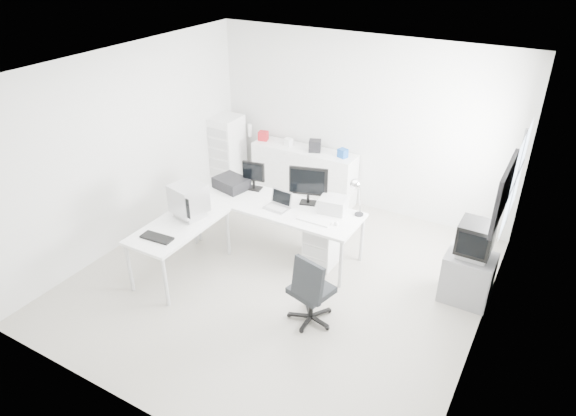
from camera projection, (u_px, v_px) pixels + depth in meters
The scene contains 30 objects.
floor at pixel (281, 279), 6.88m from camera, with size 5.00×5.00×0.01m, color silver.
ceiling at pixel (279, 70), 5.52m from camera, with size 5.00×5.00×0.01m, color white.
back_wall at pixel (360, 125), 8.10m from camera, with size 5.00×0.02×2.80m, color silver.
left_wall at pixel (129, 147), 7.29m from camera, with size 0.02×5.00×2.80m, color silver.
right_wall at pixel (495, 242), 5.12m from camera, with size 0.02×5.00×2.80m, color silver.
window at pixel (516, 178), 5.94m from camera, with size 0.02×1.20×1.10m, color white, non-canonical shape.
wall_picture at pixel (504, 193), 4.96m from camera, with size 0.04×0.90×0.60m, color black, non-canonical shape.
main_desk at pixel (278, 228), 7.33m from camera, with size 2.40×0.80×0.75m, color white, non-canonical shape.
side_desk at pixel (181, 248), 6.86m from camera, with size 0.70×1.40×0.75m, color white, non-canonical shape.
drawer_pedestal at pixel (323, 244), 7.10m from camera, with size 0.40×0.50×0.60m, color white.
inkjet_printer at pixel (231, 183), 7.55m from camera, with size 0.47×0.36×0.17m, color black.
lcd_monitor_small at pixel (254, 176), 7.47m from camera, with size 0.34×0.19×0.42m, color black, non-canonical shape.
lcd_monitor_large at pixel (308, 185), 7.05m from camera, with size 0.54×0.21×0.56m, color black, non-canonical shape.
laptop at pixel (277, 202), 7.00m from camera, with size 0.32×0.33×0.21m, color #B7B7BA, non-canonical shape.
white_keyboard at pixel (314, 221), 6.75m from camera, with size 0.47×0.14×0.02m, color white.
white_mouse at pixel (336, 223), 6.64m from camera, with size 0.06×0.06×0.06m, color white.
laser_printer at pixel (333, 205), 6.94m from camera, with size 0.35×0.30×0.20m, color #B4B4B4.
desk_lamp at pixel (360, 200), 6.78m from camera, with size 0.16×0.16×0.47m, color silver, non-canonical shape.
crt_monitor at pixel (189, 199), 6.75m from camera, with size 0.45×0.45×0.51m, color #B7B7BA, non-canonical shape.
black_keyboard at pixel (157, 238), 6.37m from camera, with size 0.42×0.17×0.03m, color black.
office_chair at pixel (312, 287), 5.95m from camera, with size 0.56×0.56×0.98m, color #222527, non-canonical shape.
tv_cabinet at pixel (467, 277), 6.39m from camera, with size 0.59×0.48×0.64m, color gray.
crt_tv at pixel (475, 241), 6.12m from camera, with size 0.50×0.48×0.45m, color black, non-canonical shape.
sideboard at pixel (304, 174), 8.74m from camera, with size 1.81×0.45×0.90m, color white.
clutter_box_a at pixel (263, 136), 8.83m from camera, with size 0.16×0.14×0.16m, color #A6171E.
clutter_box_b at pixel (288, 142), 8.62m from camera, with size 0.12×0.11×0.12m, color white.
clutter_box_c at pixel (315, 146), 8.38m from camera, with size 0.19×0.17×0.19m, color black.
clutter_box_d at pixel (343, 153), 8.18m from camera, with size 0.14×0.12×0.14m, color #164A9D.
clutter_bottle at pixel (250, 130), 8.97m from camera, with size 0.07×0.07×0.22m, color white.
filing_cabinet at pixel (228, 151), 9.10m from camera, with size 0.45×0.53×1.28m, color white.
Camera 1 is at (2.85, -4.77, 4.18)m, focal length 32.00 mm.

